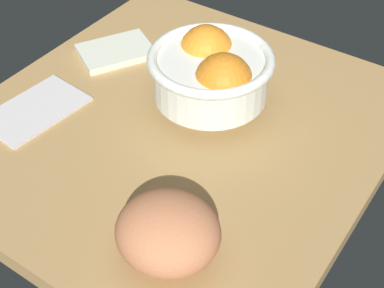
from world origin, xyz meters
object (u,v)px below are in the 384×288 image
at_px(napkin_folded, 116,51).
at_px(napkin_spare, 35,109).
at_px(bread_loaf, 168,232).
at_px(fruit_bowl, 212,72).

distance_m(napkin_folded, napkin_spare, 0.20).
bearing_deg(bread_loaf, fruit_bowl, -157.41).
distance_m(bread_loaf, napkin_spare, 0.36).
xyz_separation_m(fruit_bowl, bread_loaf, (0.27, 0.11, -0.03)).
height_order(fruit_bowl, napkin_folded, fruit_bowl).
bearing_deg(bread_loaf, napkin_spare, -106.91).
height_order(bread_loaf, napkin_folded, bread_loaf).
bearing_deg(napkin_folded, bread_loaf, 48.23).
bearing_deg(napkin_spare, napkin_folded, 179.20).
bearing_deg(napkin_spare, bread_loaf, 73.09).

